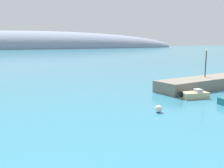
# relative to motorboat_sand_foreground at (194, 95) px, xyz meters

# --- Properties ---
(breakwater_rocks) EXTENTS (26.76, 9.66, 1.74)m
(breakwater_rocks) POSITION_rel_motorboat_sand_foreground_xyz_m (10.29, 6.20, 0.42)
(breakwater_rocks) COLOR gray
(breakwater_rocks) RESTS_ON ground
(distant_ridge) EXTENTS (304.60, 55.86, 31.41)m
(distant_ridge) POSITION_rel_motorboat_sand_foreground_xyz_m (-10.84, 221.81, -0.46)
(distant_ridge) COLOR gray
(distant_ridge) RESTS_ON ground
(motorboat_sand_foreground) EXTENTS (4.16, 2.22, 1.23)m
(motorboat_sand_foreground) POSITION_rel_motorboat_sand_foreground_xyz_m (0.00, 0.00, 0.00)
(motorboat_sand_foreground) COLOR #C6B284
(motorboat_sand_foreground) RESTS_ON water
(mooring_buoy_white) EXTENTS (0.79, 0.79, 0.79)m
(mooring_buoy_white) POSITION_rel_motorboat_sand_foreground_xyz_m (-8.22, -4.40, -0.06)
(mooring_buoy_white) COLOR silver
(mooring_buoy_white) RESTS_ON water
(harbor_lamp_post) EXTENTS (0.36, 0.36, 4.56)m
(harbor_lamp_post) POSITION_rel_motorboat_sand_foreground_xyz_m (6.70, 5.89, 4.08)
(harbor_lamp_post) COLOR black
(harbor_lamp_post) RESTS_ON breakwater_rocks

